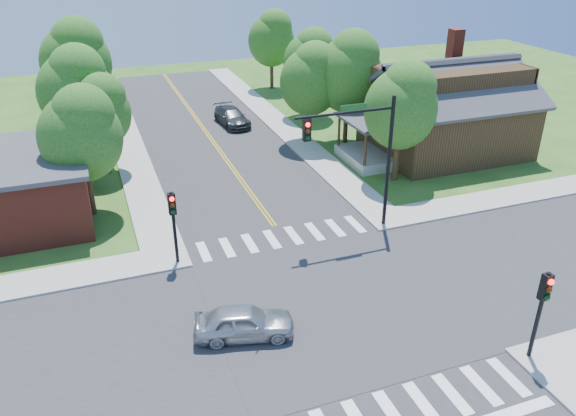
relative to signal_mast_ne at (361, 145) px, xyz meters
name	(u,v)px	position (x,y,z in m)	size (l,w,h in m)	color
ground	(331,305)	(-3.91, -5.59, -4.85)	(100.00, 100.00, 0.00)	#2D531A
road_ns	(332,305)	(-3.91, -5.59, -4.83)	(10.00, 90.00, 0.04)	#2D2D30
road_ew	(332,304)	(-3.91, -5.59, -4.83)	(90.00, 10.00, 0.04)	#2D2D30
intersection_patch	(331,305)	(-3.91, -5.59, -4.85)	(10.20, 10.20, 0.06)	#2D2D30
sidewalk_ne	(437,142)	(11.90, 10.23, -4.78)	(40.00, 40.00, 0.14)	#9E9B93
crosswalk_north	(283,237)	(-3.91, 0.61, -4.80)	(8.85, 2.00, 0.01)	white
crosswalk_south	(407,408)	(-3.91, -11.79, -4.80)	(8.85, 2.00, 0.01)	white
centerline	(332,304)	(-3.91, -5.59, -4.80)	(0.30, 90.00, 0.01)	gold
signal_mast_ne	(361,145)	(0.00, 0.00, 0.00)	(5.30, 0.42, 7.20)	black
signal_pole_se	(543,300)	(1.69, -11.21, -2.19)	(0.34, 0.42, 3.80)	black
signal_pole_nw	(173,215)	(-9.51, -0.01, -2.19)	(0.34, 0.42, 3.80)	black
house_ne	(447,106)	(11.19, 8.65, -1.52)	(13.05, 8.80, 7.11)	#321F11
tree_e_a	(403,104)	(5.45, 5.20, 0.17)	(4.51, 4.29, 7.67)	#382314
tree_e_b	(350,70)	(5.53, 12.72, 0.61)	(4.90, 4.66, 8.34)	#382314
tree_e_c	(310,59)	(5.47, 19.89, 0.00)	(4.36, 4.14, 7.41)	#382314
tree_e_d	(272,37)	(5.45, 29.61, 0.17)	(4.51, 4.29, 7.67)	#382314
tree_w_a	(81,131)	(-12.95, 6.91, 0.04)	(4.39, 4.17, 7.46)	#382314
tree_w_b	(76,87)	(-12.92, 14.77, 0.49)	(4.79, 4.55, 8.15)	#382314
tree_w_c	(76,58)	(-12.63, 21.95, 0.95)	(5.21, 4.95, 8.85)	#382314
tree_w_d	(72,56)	(-12.99, 31.61, -0.76)	(3.68, 3.50, 6.25)	#382314
tree_house	(311,77)	(2.98, 13.64, 0.07)	(4.42, 4.20, 7.51)	#382314
tree_bldg	(100,109)	(-11.69, 12.77, -0.50)	(3.91, 3.71, 6.65)	#382314
car_silver	(244,323)	(-8.01, -6.29, -4.18)	(4.20, 2.51, 1.34)	#B9BBC1
car_dgrey	(232,117)	(-1.49, 19.60, -4.17)	(2.35, 4.87, 1.37)	#303335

